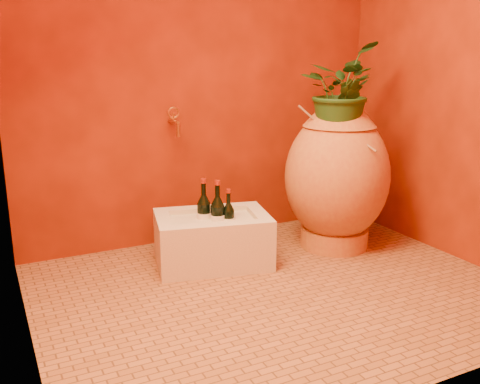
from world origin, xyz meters
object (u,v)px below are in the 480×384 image
stone_basin (213,240)px  wine_bottle_b (204,215)px  wine_bottle_c (229,220)px  amphora (337,176)px  wall_tap (174,120)px  wine_bottle_a (218,217)px

stone_basin → wine_bottle_b: 0.16m
wine_bottle_c → amphora: bearing=-2.8°
stone_basin → wine_bottle_c: (0.09, -0.04, 0.13)m
wall_tap → stone_basin: bearing=-79.1°
wine_bottle_b → wine_bottle_c: wine_bottle_b is taller
stone_basin → wine_bottle_c: size_ratio=2.54×
amphora → wine_bottle_b: size_ratio=2.73×
stone_basin → wall_tap: 0.80m
amphora → stone_basin: (-0.84, 0.08, -0.33)m
amphora → wine_bottle_c: 0.78m
stone_basin → wine_bottle_a: bearing=-39.4°
wine_bottle_c → wall_tap: (-0.17, 0.44, 0.56)m
wine_bottle_b → stone_basin: bearing=-57.9°
amphora → wine_bottle_a: (-0.82, 0.06, -0.18)m
amphora → wine_bottle_a: bearing=176.0°
amphora → wine_bottle_c: amphora is taller
wine_bottle_b → wall_tap: bearing=97.4°
amphora → wine_bottle_b: (-0.88, 0.13, -0.18)m
wine_bottle_b → wine_bottle_c: bearing=-37.3°
wine_bottle_b → wall_tap: wall_tap is taller
stone_basin → wine_bottle_b: size_ratio=2.13×
amphora → wine_bottle_b: amphora is taller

